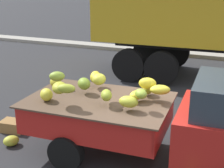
# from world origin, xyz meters

# --- Properties ---
(ground) EXTENTS (220.00, 220.00, 0.00)m
(ground) POSITION_xyz_m (0.00, 0.00, 0.00)
(ground) COLOR #28282B
(curb_strip) EXTENTS (80.00, 0.80, 0.16)m
(curb_strip) POSITION_xyz_m (0.00, 8.70, 0.08)
(curb_strip) COLOR gray
(curb_strip) RESTS_ON ground
(pickup_truck) EXTENTS (4.77, 2.00, 1.70)m
(pickup_truck) POSITION_xyz_m (0.79, -0.20, 0.89)
(pickup_truck) COLOR #B21E19
(pickup_truck) RESTS_ON ground
(fallen_banana_bunch_near_tailgate) EXTENTS (0.40, 0.41, 0.21)m
(fallen_banana_bunch_near_tailgate) POSITION_xyz_m (-2.76, -0.81, 0.10)
(fallen_banana_bunch_near_tailgate) COLOR #AAAE2F
(fallen_banana_bunch_near_tailgate) RESTS_ON ground
(produce_crate) EXTENTS (0.56, 0.42, 0.24)m
(produce_crate) POSITION_xyz_m (-3.15, -0.26, 0.12)
(produce_crate) COLOR olive
(produce_crate) RESTS_ON ground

